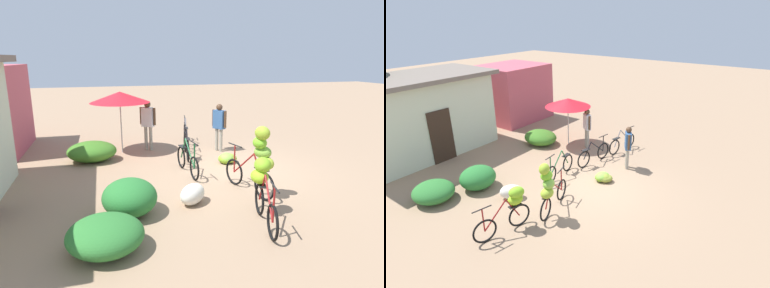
# 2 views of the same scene
# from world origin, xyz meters

# --- Properties ---
(ground_plane) EXTENTS (60.00, 60.00, 0.00)m
(ground_plane) POSITION_xyz_m (0.00, 0.00, 0.00)
(ground_plane) COLOR #9B7B5F
(building_low) EXTENTS (5.73, 3.14, 3.12)m
(building_low) POSITION_xyz_m (-1.50, 6.92, 1.58)
(building_low) COLOR beige
(building_low) RESTS_ON ground
(shop_pink) EXTENTS (3.20, 2.80, 2.84)m
(shop_pink) POSITION_xyz_m (3.82, 7.28, 1.42)
(shop_pink) COLOR #BE4F5D
(shop_pink) RESTS_ON ground
(hedge_bush_front_left) EXTENTS (1.20, 1.25, 0.59)m
(hedge_bush_front_left) POSITION_xyz_m (-3.33, 3.38, 0.29)
(hedge_bush_front_left) COLOR #2C722F
(hedge_bush_front_left) RESTS_ON ground
(hedge_bush_front_right) EXTENTS (1.17, 1.09, 0.73)m
(hedge_bush_front_right) POSITION_xyz_m (-2.08, 2.89, 0.37)
(hedge_bush_front_right) COLOR #287230
(hedge_bush_front_right) RESTS_ON ground
(hedge_bush_mid) EXTENTS (1.25, 1.47, 0.61)m
(hedge_bush_mid) POSITION_xyz_m (1.86, 3.69, 0.30)
(hedge_bush_mid) COLOR #3C7624
(hedge_bush_mid) RESTS_ON ground
(market_umbrella) EXTENTS (1.91, 1.91, 2.01)m
(market_umbrella) POSITION_xyz_m (2.60, 2.75, 1.84)
(market_umbrella) COLOR beige
(market_umbrella) RESTS_ON ground
(bicycle_leftmost) EXTENTS (1.59, 0.55, 1.19)m
(bicycle_leftmost) POSITION_xyz_m (-2.93, 0.44, 0.72)
(bicycle_leftmost) COLOR black
(bicycle_leftmost) RESTS_ON ground
(bicycle_near_pile) EXTENTS (1.70, 0.63, 1.65)m
(bicycle_near_pile) POSITION_xyz_m (-1.90, 0.03, 0.93)
(bicycle_near_pile) COLOR black
(bicycle_near_pile) RESTS_ON ground
(bicycle_center_loaded) EXTENTS (1.69, 0.23, 0.99)m
(bicycle_center_loaded) POSITION_xyz_m (-0.00, 1.17, 0.35)
(bicycle_center_loaded) COLOR black
(bicycle_center_loaded) RESTS_ON ground
(bicycle_by_shop) EXTENTS (1.72, 0.33, 0.96)m
(bicycle_by_shop) POSITION_xyz_m (1.60, 0.80, 0.36)
(bicycle_by_shop) COLOR black
(bicycle_by_shop) RESTS_ON ground
(bicycle_rightmost) EXTENTS (1.60, 0.36, 0.97)m
(bicycle_rightmost) POSITION_xyz_m (3.20, 0.44, 0.35)
(bicycle_rightmost) COLOR black
(bicycle_rightmost) RESTS_ON ground
(banana_pile_on_ground) EXTENTS (0.64, 0.73, 0.31)m
(banana_pile_on_ground) POSITION_xyz_m (0.61, -0.21, 0.14)
(banana_pile_on_ground) COLOR olive
(banana_pile_on_ground) RESTS_ON ground
(produce_sack) EXTENTS (0.80, 0.81, 0.44)m
(produce_sack) POSITION_xyz_m (-1.91, 1.55, 0.22)
(produce_sack) COLOR silver
(produce_sack) RESTS_ON ground
(person_vendor) EXTENTS (0.50, 0.38, 1.59)m
(person_vendor) POSITION_xyz_m (1.95, -0.41, 0.97)
(person_vendor) COLOR gray
(person_vendor) RESTS_ON ground
(person_bystander) EXTENTS (0.39, 0.49, 1.67)m
(person_bystander) POSITION_xyz_m (2.72, 1.86, 1.02)
(person_bystander) COLOR gray
(person_bystander) RESTS_ON ground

